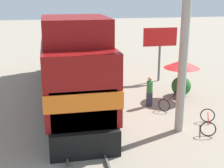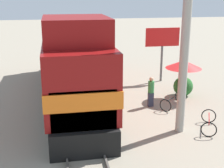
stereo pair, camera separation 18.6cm
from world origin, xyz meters
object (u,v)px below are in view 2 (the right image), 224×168
at_px(person_bystander, 151,91).
at_px(bicycle_spare, 209,122).
at_px(locomotive, 72,64).
at_px(bicycle, 173,101).
at_px(vendor_umbrella, 184,64).
at_px(billboard_sign, 162,41).
at_px(utility_pole, 186,26).

distance_m(person_bystander, bicycle_spare, 3.90).
bearing_deg(locomotive, bicycle, -23.41).
relative_size(person_bystander, bicycle, 0.92).
bearing_deg(bicycle, vendor_umbrella, -81.36).
distance_m(billboard_sign, person_bystander, 5.75).
xyz_separation_m(locomotive, bicycle, (5.39, -2.33, -1.80)).
relative_size(vendor_umbrella, bicycle_spare, 1.29).
relative_size(locomotive, utility_pole, 1.62).
distance_m(vendor_umbrella, billboard_sign, 4.06).
bearing_deg(bicycle_spare, vendor_umbrella, 110.53).
distance_m(locomotive, billboard_sign, 7.14).
xyz_separation_m(utility_pole, person_bystander, (-0.34, 3.33, -3.85)).
relative_size(utility_pole, bicycle_spare, 5.15).
bearing_deg(bicycle_spare, locomotive, 164.46).
xyz_separation_m(locomotive, bicycle_spare, (5.90, -5.46, -1.80)).
xyz_separation_m(vendor_umbrella, bicycle_spare, (-0.51, -4.36, -1.75)).
height_order(vendor_umbrella, bicycle_spare, vendor_umbrella).
distance_m(bicycle, bicycle_spare, 3.17).
height_order(utility_pole, bicycle_spare, utility_pole).
relative_size(billboard_sign, person_bystander, 2.24).
xyz_separation_m(bicycle, bicycle_spare, (0.51, -3.13, 0.00)).
bearing_deg(vendor_umbrella, person_bystander, -157.99).
relative_size(locomotive, bicycle_spare, 8.36).
height_order(vendor_umbrella, bicycle, vendor_umbrella).
height_order(billboard_sign, bicycle_spare, billboard_sign).
distance_m(utility_pole, person_bystander, 5.10).
xyz_separation_m(person_bystander, bicycle_spare, (1.71, -3.46, -0.56)).
xyz_separation_m(utility_pole, vendor_umbrella, (1.89, 4.23, -2.65)).
bearing_deg(person_bystander, utility_pole, -84.20).
bearing_deg(vendor_umbrella, utility_pole, -114.07).
relative_size(billboard_sign, bicycle_spare, 2.08).
bearing_deg(vendor_umbrella, bicycle_spare, -96.72).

